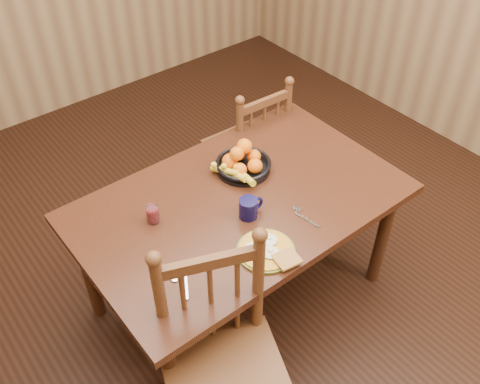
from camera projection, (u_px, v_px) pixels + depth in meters
room at (240, 94)px, 2.23m from camera, size 4.52×5.02×2.72m
dining_table at (240, 212)px, 2.68m from camera, size 1.60×1.00×0.75m
chair_far at (249, 147)px, 3.42m from camera, size 0.45×0.43×0.95m
chair_near at (223, 365)px, 2.21m from camera, size 0.63×0.62×1.08m
breakfast_plate at (267, 250)px, 2.36m from camera, size 0.26×0.29×0.04m
fork at (304, 216)px, 2.53m from camera, size 0.05×0.18×0.00m
spoon at (178, 282)px, 2.24m from camera, size 0.07×0.15×0.01m
coffee_mug at (249, 208)px, 2.51m from camera, size 0.13×0.09×0.10m
juice_glass at (153, 215)px, 2.49m from camera, size 0.06×0.06×0.09m
fruit_bowl at (242, 163)px, 2.76m from camera, size 0.32×0.32×0.17m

